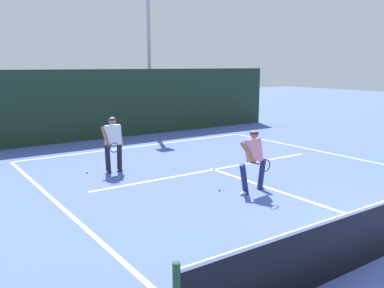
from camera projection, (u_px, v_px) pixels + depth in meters
The scene contains 9 objects.
court_line_baseline_far at pixel (143, 146), 16.44m from camera, with size 9.89×0.10×0.01m, color white.
court_line_service at pixel (214, 170), 12.71m from camera, with size 8.06×0.10×0.01m, color white.
court_line_centre at pixel (289, 195), 10.23m from camera, with size 0.10×6.40×0.01m, color white.
player_near at pixel (254, 158), 10.32m from camera, with size 1.02×0.88×1.60m.
player_far at pixel (113, 142), 12.21m from camera, with size 0.73×0.85×1.68m.
tennis_ball at pixel (219, 190), 10.55m from camera, with size 0.07×0.07×0.07m, color #D1E033.
tennis_ball_extra at pixel (87, 172), 12.27m from camera, with size 0.07×0.07×0.07m, color #D1E033.
back_fence_windscreen at pixel (116, 104), 18.12m from camera, with size 17.17×0.12×3.00m, color #1D3221.
light_pole at pixel (148, 25), 20.12m from camera, with size 0.55×0.44×8.43m.
Camera 1 is at (-7.58, -3.48, 3.18)m, focal length 38.53 mm.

